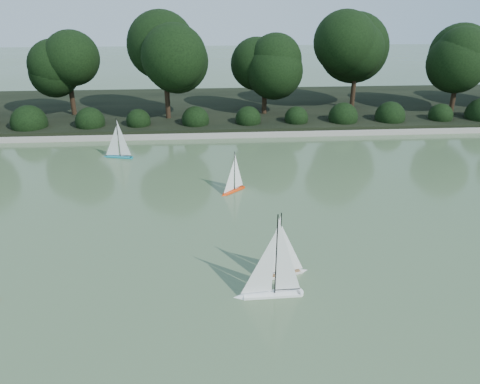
# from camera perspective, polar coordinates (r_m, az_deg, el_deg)

# --- Properties ---
(ground) EXTENTS (80.00, 80.00, 0.00)m
(ground) POSITION_cam_1_polar(r_m,az_deg,el_deg) (9.64, 5.07, -8.89)
(ground) COLOR #364F2F
(ground) RESTS_ON ground
(pond_coping) EXTENTS (40.00, 0.35, 0.18)m
(pond_coping) POSITION_cam_1_polar(r_m,az_deg,el_deg) (17.81, 0.64, 7.02)
(pond_coping) COLOR gray
(pond_coping) RESTS_ON ground
(far_bank) EXTENTS (40.00, 8.00, 0.30)m
(far_bank) POSITION_cam_1_polar(r_m,az_deg,el_deg) (21.65, -0.24, 10.18)
(far_bank) COLOR black
(far_bank) RESTS_ON ground
(tree_line) EXTENTS (26.31, 3.93, 4.39)m
(tree_line) POSITION_cam_1_polar(r_m,az_deg,el_deg) (19.80, 3.77, 16.20)
(tree_line) COLOR black
(tree_line) RESTS_ON ground
(shrub_hedge) EXTENTS (29.10, 1.10, 1.10)m
(shrub_hedge) POSITION_cam_1_polar(r_m,az_deg,el_deg) (18.58, 0.41, 8.88)
(shrub_hedge) COLOR black
(shrub_hedge) RESTS_ON ground
(sailboat_white_a) EXTENTS (1.30, 0.24, 1.78)m
(sailboat_white_a) POSITION_cam_1_polar(r_m,az_deg,el_deg) (8.61, 3.29, -11.00)
(sailboat_white_a) COLOR white
(sailboat_white_a) RESTS_ON ground
(sailboat_white_b) EXTENTS (1.06, 0.44, 1.46)m
(sailboat_white_b) POSITION_cam_1_polar(r_m,az_deg,el_deg) (9.24, 5.52, -8.83)
(sailboat_white_b) COLOR silver
(sailboat_white_b) RESTS_ON ground
(sailboat_orange) EXTENTS (0.74, 0.68, 1.22)m
(sailboat_orange) POSITION_cam_1_polar(r_m,az_deg,el_deg) (12.84, -0.97, 0.80)
(sailboat_orange) COLOR #FA3A08
(sailboat_orange) RESTS_ON ground
(sailboat_teal) EXTENTS (1.06, 0.42, 1.45)m
(sailboat_teal) POSITION_cam_1_polar(r_m,az_deg,el_deg) (16.05, -14.82, 4.87)
(sailboat_teal) COLOR #137585
(sailboat_teal) RESTS_ON ground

